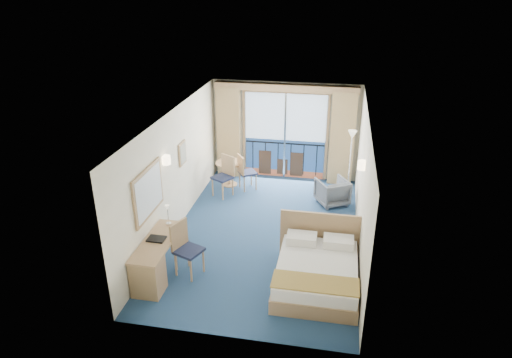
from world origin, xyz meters
The scene contains 22 objects.
floor centered at (0.00, 0.00, 0.00)m, with size 6.50×6.50×0.00m, color navy.
room_walls centered at (0.00, 0.00, 1.78)m, with size 4.04×6.54×2.72m.
balcony_door centered at (-0.01, 3.22, 1.14)m, with size 2.36×0.03×2.52m.
curtain_left centered at (-1.55, 3.07, 1.28)m, with size 0.65×0.22×2.55m, color tan.
curtain_right centered at (1.55, 3.07, 1.28)m, with size 0.65×0.22×2.55m, color tan.
pelmet centered at (0.00, 3.10, 2.58)m, with size 3.80×0.25×0.18m, color tan.
mirror centered at (-1.97, -1.50, 1.55)m, with size 0.05×1.25×0.95m.
wall_print centered at (-1.97, 0.45, 1.60)m, with size 0.04×0.42×0.52m.
sconce_left centered at (-1.94, -0.60, 1.85)m, with size 0.18×0.18×0.18m, color #FDE2B1.
sconce_right centered at (1.94, -0.15, 1.85)m, with size 0.18×0.18×0.18m, color #FDE2B1.
bed centered at (1.24, -1.62, 0.29)m, with size 1.62×1.93×1.02m.
nightstand centered at (1.75, -0.46, 0.31)m, with size 0.47×0.45×0.61m, color #A17955.
phone centered at (1.71, -0.45, 0.66)m, with size 0.19×0.15×0.08m, color silver.
armchair centered at (1.40, 1.75, 0.33)m, with size 0.70×0.72×0.66m, color #414750.
floor_lamp centered at (1.78, 2.31, 1.34)m, with size 0.24×0.24×1.76m.
desk centered at (-1.72, -2.30, 0.41)m, with size 0.55×1.59×0.75m.
desk_chair centered at (-1.26, -1.71, 0.60)m, with size 0.60×0.60×1.07m.
folder centered at (-1.75, -1.83, 0.76)m, with size 0.33×0.25×0.03m, color black.
desk_lamp centered at (-1.73, -1.26, 1.05)m, with size 0.11×0.11×0.41m.
round_table centered at (-1.38, 2.38, 0.50)m, with size 0.74×0.74×0.66m.
table_chair_a centered at (-0.92, 2.18, 0.55)m, with size 0.59×0.58×0.97m.
table_chair_b centered at (-1.36, 1.77, 0.60)m, with size 0.63×0.63×1.06m.
Camera 1 is at (1.42, -8.66, 5.24)m, focal length 32.00 mm.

